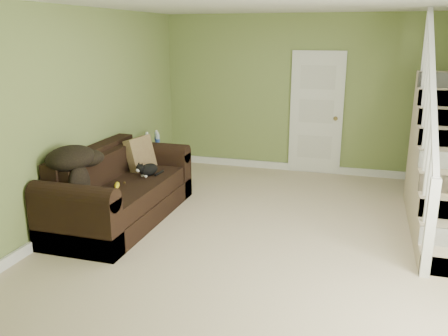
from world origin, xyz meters
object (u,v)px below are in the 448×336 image
Objects in this scene: banana at (117,185)px; sofa at (119,193)px; cat at (148,170)px; side_table at (155,165)px.

sofa is at bearing 91.21° from banana.
side_table is at bearing 129.19° from cat.
cat is 2.06× the size of banana.
sofa is 0.48m from cat.
sofa reaches higher than cat.
banana is at bearing -64.38° from sofa.
side_table reaches higher than banana.
side_table is 1.18m from cat.
cat is at bearing 54.59° from sofa.
sofa is at bearing -83.42° from side_table.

